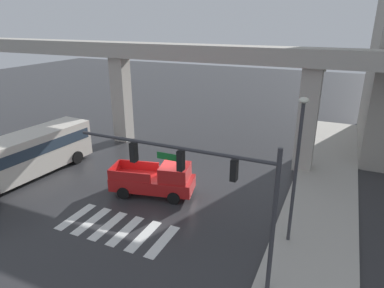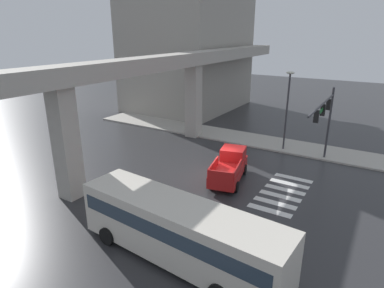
{
  "view_description": "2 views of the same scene",
  "coord_description": "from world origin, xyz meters",
  "px_view_note": "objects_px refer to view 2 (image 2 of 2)",
  "views": [
    {
      "loc": [
        9.88,
        -17.32,
        10.32
      ],
      "look_at": [
        1.27,
        1.76,
        2.64
      ],
      "focal_mm": 31.82,
      "sensor_mm": 36.0,
      "label": 1
    },
    {
      "loc": [
        -20.41,
        -10.26,
        10.53
      ],
      "look_at": [
        -1.06,
        1.61,
        2.66
      ],
      "focal_mm": 30.6,
      "sensor_mm": 36.0,
      "label": 2
    }
  ],
  "objects_px": {
    "traffic_signal_mast": "(325,114)",
    "street_lamp_mid_block": "(193,92)",
    "street_lamp_near_corner": "(288,102)",
    "pickup_truck": "(230,167)",
    "city_bus": "(179,229)"
  },
  "relations": [
    {
      "from": "traffic_signal_mast",
      "to": "street_lamp_mid_block",
      "type": "height_order",
      "value": "street_lamp_mid_block"
    },
    {
      "from": "street_lamp_near_corner",
      "to": "street_lamp_mid_block",
      "type": "relative_size",
      "value": 1.0
    },
    {
      "from": "pickup_truck",
      "to": "traffic_signal_mast",
      "type": "bearing_deg",
      "value": -44.34
    },
    {
      "from": "city_bus",
      "to": "street_lamp_mid_block",
      "type": "distance_m",
      "value": 20.67
    },
    {
      "from": "pickup_truck",
      "to": "city_bus",
      "type": "distance_m",
      "value": 9.77
    },
    {
      "from": "traffic_signal_mast",
      "to": "street_lamp_near_corner",
      "type": "relative_size",
      "value": 1.2
    },
    {
      "from": "pickup_truck",
      "to": "street_lamp_near_corner",
      "type": "xyz_separation_m",
      "value": [
        8.27,
        -1.6,
        3.57
      ]
    },
    {
      "from": "street_lamp_mid_block",
      "to": "city_bus",
      "type": "bearing_deg",
      "value": -150.58
    },
    {
      "from": "city_bus",
      "to": "traffic_signal_mast",
      "type": "relative_size",
      "value": 1.26
    },
    {
      "from": "city_bus",
      "to": "traffic_signal_mast",
      "type": "bearing_deg",
      "value": -12.82
    },
    {
      "from": "street_lamp_near_corner",
      "to": "street_lamp_mid_block",
      "type": "distance_m",
      "value": 9.78
    },
    {
      "from": "traffic_signal_mast",
      "to": "street_lamp_near_corner",
      "type": "height_order",
      "value": "street_lamp_near_corner"
    },
    {
      "from": "street_lamp_near_corner",
      "to": "street_lamp_mid_block",
      "type": "xyz_separation_m",
      "value": [
        0.0,
        9.78,
        0.0
      ]
    },
    {
      "from": "city_bus",
      "to": "traffic_signal_mast",
      "type": "distance_m",
      "value": 15.61
    },
    {
      "from": "pickup_truck",
      "to": "city_bus",
      "type": "height_order",
      "value": "city_bus"
    }
  ]
}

